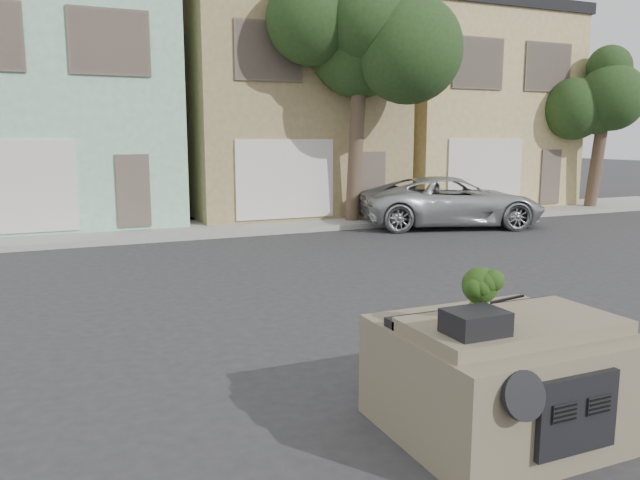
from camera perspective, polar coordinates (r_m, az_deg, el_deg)
ground_plane at (r=8.69m, az=3.07°, el=-8.87°), size 120.00×120.00×0.00m
sidewalk at (r=18.43m, az=-11.79°, el=0.96°), size 40.00×3.00×0.15m
townhouse_mint at (r=21.88m, az=-23.57°, el=11.41°), size 7.20×8.20×7.55m
townhouse_tan at (r=23.21m, az=-4.32°, el=12.00°), size 7.20×8.20×7.55m
townhouse_beige at (r=26.66m, az=11.38°, el=11.50°), size 7.20×8.20×7.55m
silver_pickup at (r=19.53m, az=11.89°, el=1.21°), size 6.02×4.06×1.53m
tree_near at (r=19.31m, az=3.35°, el=13.94°), size 4.40×4.00×8.50m
tree_far at (r=25.40m, az=24.13°, el=9.24°), size 3.20×3.00×6.00m
car_dashboard at (r=6.13m, az=16.11°, el=-11.63°), size 2.00×1.80×1.12m
instrument_hump at (r=5.32m, az=14.01°, el=-7.31°), size 0.48×0.38×0.20m
wiper_arm at (r=6.41m, az=16.11°, el=-5.35°), size 0.69×0.15×0.02m
broccoli at (r=5.73m, az=14.41°, el=-4.67°), size 0.48×0.48×0.48m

